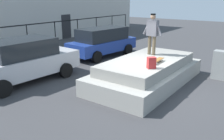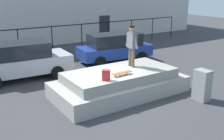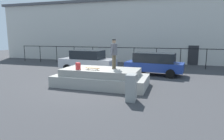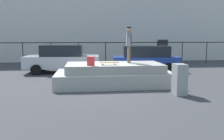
% 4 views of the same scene
% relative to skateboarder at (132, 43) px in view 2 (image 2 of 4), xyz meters
% --- Properties ---
extents(ground_plane, '(60.00, 60.00, 0.00)m').
position_rel_skateboarder_xyz_m(ground_plane, '(-1.50, -0.47, -2.03)').
color(ground_plane, '#38383A').
extents(concrete_ledge, '(5.47, 2.69, 1.03)m').
position_rel_skateboarder_xyz_m(concrete_ledge, '(-0.74, -0.22, -1.56)').
color(concrete_ledge, '#9E9B93').
rests_on(concrete_ledge, ground_plane).
extents(skateboarder, '(0.28, 0.93, 1.72)m').
position_rel_skateboarder_xyz_m(skateboarder, '(0.00, 0.00, 0.00)').
color(skateboarder, brown).
rests_on(skateboarder, concrete_ledge).
extents(skateboard, '(0.85, 0.26, 0.12)m').
position_rel_skateboarder_xyz_m(skateboard, '(-1.05, -0.79, -0.90)').
color(skateboard, brown).
rests_on(skateboard, concrete_ledge).
extents(backpack, '(0.34, 0.33, 0.40)m').
position_rel_skateboarder_xyz_m(backpack, '(-1.87, -0.95, -0.80)').
color(backpack, red).
rests_on(backpack, concrete_ledge).
extents(car_silver_sedan_near, '(4.72, 2.38, 1.77)m').
position_rel_skateboarder_xyz_m(car_silver_sedan_near, '(-3.54, 4.10, -1.13)').
color(car_silver_sedan_near, '#B7B7BC').
rests_on(car_silver_sedan_near, ground_plane).
extents(car_blue_hatchback_mid, '(4.47, 2.32, 1.68)m').
position_rel_skateboarder_xyz_m(car_blue_hatchback_mid, '(1.95, 4.20, -1.13)').
color(car_blue_hatchback_mid, navy).
rests_on(car_blue_hatchback_mid, ground_plane).
extents(utility_box, '(0.45, 0.61, 1.23)m').
position_rel_skateboarder_xyz_m(utility_box, '(1.58, -2.49, -1.41)').
color(utility_box, gray).
rests_on(utility_box, ground_plane).
extents(fence_row, '(24.06, 0.06, 1.85)m').
position_rel_skateboarder_xyz_m(fence_row, '(-1.50, 8.12, -0.73)').
color(fence_row, black).
rests_on(fence_row, ground_plane).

